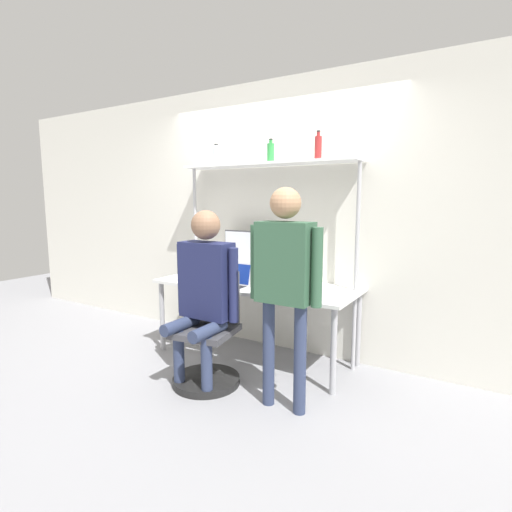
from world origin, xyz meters
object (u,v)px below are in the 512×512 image
monitor (251,251)px  office_chair (208,349)px  laptop (234,279)px  cell_phone (259,290)px  person_standing (285,271)px  person_seated (204,283)px  bottle_clear (216,156)px  bottle_red (318,148)px  bottle_green (271,153)px

monitor → office_chair: size_ratio=0.70×
laptop → cell_phone: laptop is taller
laptop → person_standing: size_ratio=0.21×
person_seated → bottle_clear: size_ratio=6.69×
person_standing → bottle_red: (-0.16, 0.93, 0.96)m
person_standing → bottle_clear: size_ratio=7.47×
person_standing → bottle_green: bearing=124.5°
bottle_green → monitor: bearing=175.3°
cell_phone → bottle_red: 1.37m
cell_phone → bottle_green: bottle_green is taller
office_chair → person_seated: size_ratio=0.64×
monitor → bottle_clear: size_ratio=2.99×
person_seated → person_standing: 0.75m
monitor → bottle_green: 1.00m
cell_phone → office_chair: bearing=-120.2°
person_seated → person_standing: size_ratio=0.90×
monitor → bottle_red: 1.22m
monitor → bottle_clear: (-0.41, -0.02, 0.97)m
monitor → office_chair: bearing=-81.6°
cell_phone → person_seated: bearing=-117.2°
cell_phone → office_chair: size_ratio=0.16×
monitor → bottle_green: size_ratio=2.95×
monitor → person_standing: (0.87, -0.95, 0.02)m
laptop → person_seated: bearing=-83.0°
laptop → cell_phone: 0.31m
person_seated → bottle_green: (0.09, 0.92, 1.11)m
cell_phone → person_standing: bearing=-43.4°
bottle_clear → person_standing: bearing=-35.9°
cell_phone → bottle_clear: bearing=149.6°
person_standing → bottle_clear: bearing=144.1°
monitor → laptop: size_ratio=1.92×
laptop → person_seated: size_ratio=0.23×
bottle_green → cell_phone: bearing=-72.7°
laptop → office_chair: bearing=-83.2°
laptop → person_standing: (0.80, -0.52, 0.23)m
bottle_green → bottle_clear: size_ratio=1.02×
bottle_red → office_chair: bearing=-123.5°
laptop → office_chair: 0.69m
laptop → bottle_red: (0.64, 0.41, 1.19)m
monitor → person_seated: bearing=-81.5°
bottle_green → bottle_clear: bearing=180.0°
laptop → person_seated: (0.06, -0.51, 0.07)m
monitor → bottle_clear: bearing=-177.4°
monitor → bottle_clear: 1.05m
cell_phone → laptop: bearing=170.2°
office_chair → person_standing: bearing=-4.0°
office_chair → cell_phone: bearing=59.8°
laptop → person_seated: person_seated is taller
office_chair → person_standing: size_ratio=0.58×
office_chair → laptop: bearing=96.8°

